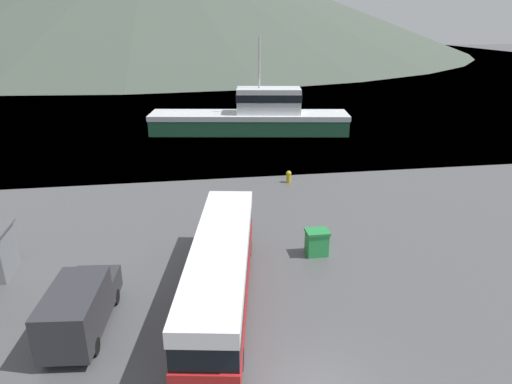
{
  "coord_description": "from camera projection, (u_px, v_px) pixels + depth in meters",
  "views": [
    {
      "loc": [
        -4.02,
        -11.91,
        12.34
      ],
      "look_at": [
        0.1,
        14.67,
        2.0
      ],
      "focal_mm": 32.0,
      "sensor_mm": 36.0,
      "label": 1
    }
  ],
  "objects": [
    {
      "name": "storage_bin",
      "position": [
        317.0,
        242.0,
        25.12
      ],
      "size": [
        1.26,
        1.01,
        1.45
      ],
      "color": "green",
      "rests_on": "ground"
    },
    {
      "name": "delivery_van",
      "position": [
        80.0,
        307.0,
        18.7
      ],
      "size": [
        2.56,
        5.64,
        2.32
      ],
      "rotation": [
        0.0,
        0.0,
        -0.1
      ],
      "color": "#2D2D33",
      "rests_on": "ground"
    },
    {
      "name": "mooring_bollard",
      "position": [
        289.0,
        176.0,
        36.21
      ],
      "size": [
        0.42,
        0.42,
        0.97
      ],
      "color": "#B29919",
      "rests_on": "ground"
    },
    {
      "name": "fishing_boat",
      "position": [
        253.0,
        116.0,
        51.5
      ],
      "size": [
        22.68,
        8.03,
        10.39
      ],
      "rotation": [
        0.0,
        0.0,
        1.41
      ],
      "color": "#1E5138",
      "rests_on": "water_surface"
    },
    {
      "name": "water_surface",
      "position": [
        195.0,
        58.0,
        148.13
      ],
      "size": [
        240.0,
        240.0,
        0.0
      ],
      "primitive_type": "plane",
      "color": "slate",
      "rests_on": "ground"
    },
    {
      "name": "tour_bus",
      "position": [
        221.0,
        268.0,
        20.59
      ],
      "size": [
        4.58,
        12.74,
        3.08
      ],
      "rotation": [
        0.0,
        0.0,
        -0.18
      ],
      "color": "red",
      "rests_on": "ground"
    }
  ]
}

